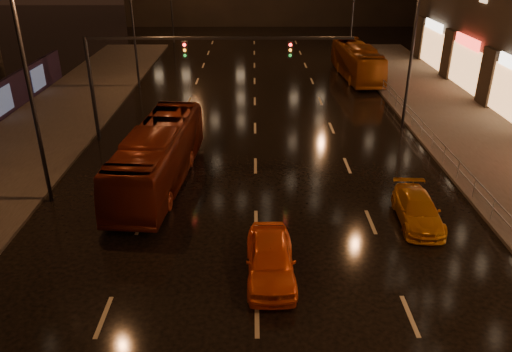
{
  "coord_description": "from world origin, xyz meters",
  "views": [
    {
      "loc": [
        -0.1,
        -8.72,
        11.11
      ],
      "look_at": [
        -0.0,
        9.43,
        2.5
      ],
      "focal_mm": 35.0,
      "sensor_mm": 36.0,
      "label": 1
    }
  ],
  "objects_px": {
    "bus_curb": "(357,61)",
    "taxi_near": "(270,259)",
    "bus_red": "(158,156)",
    "taxi_far": "(418,210)"
  },
  "relations": [
    {
      "from": "taxi_far",
      "to": "bus_red",
      "type": "bearing_deg",
      "value": 164.54
    },
    {
      "from": "taxi_far",
      "to": "bus_curb",
      "type": "bearing_deg",
      "value": 88.57
    },
    {
      "from": "bus_red",
      "to": "taxi_near",
      "type": "bearing_deg",
      "value": -50.58
    },
    {
      "from": "bus_red",
      "to": "taxi_near",
      "type": "distance_m",
      "value": 9.46
    },
    {
      "from": "bus_curb",
      "to": "taxi_far",
      "type": "distance_m",
      "value": 25.26
    },
    {
      "from": "bus_curb",
      "to": "taxi_far",
      "type": "bearing_deg",
      "value": -97.66
    },
    {
      "from": "bus_red",
      "to": "taxi_near",
      "type": "height_order",
      "value": "bus_red"
    },
    {
      "from": "bus_curb",
      "to": "taxi_far",
      "type": "relative_size",
      "value": 2.54
    },
    {
      "from": "bus_red",
      "to": "taxi_far",
      "type": "height_order",
      "value": "bus_red"
    },
    {
      "from": "bus_curb",
      "to": "taxi_near",
      "type": "relative_size",
      "value": 2.43
    }
  ]
}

